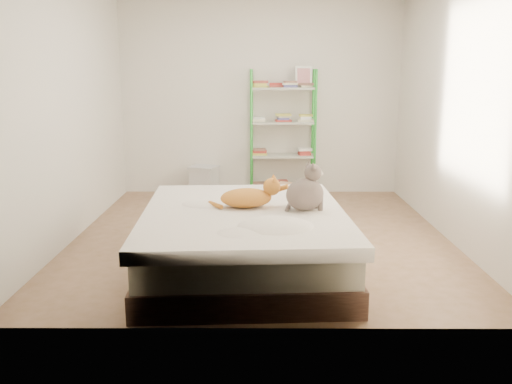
{
  "coord_description": "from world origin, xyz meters",
  "views": [
    {
      "loc": [
        -0.03,
        -5.4,
        1.66
      ],
      "look_at": [
        -0.05,
        -0.72,
        0.62
      ],
      "focal_mm": 38.0,
      "sensor_mm": 36.0,
      "label": 1
    }
  ],
  "objects_px": {
    "grey_cat": "(305,187)",
    "bed": "(244,240)",
    "shelf_unit": "(283,133)",
    "cardboard_box": "(293,200)",
    "orange_cat": "(246,195)",
    "white_bin": "(204,181)"
  },
  "relations": [
    {
      "from": "grey_cat",
      "to": "bed",
      "type": "bearing_deg",
      "value": 70.83
    },
    {
      "from": "shelf_unit",
      "to": "cardboard_box",
      "type": "height_order",
      "value": "shelf_unit"
    },
    {
      "from": "orange_cat",
      "to": "shelf_unit",
      "type": "bearing_deg",
      "value": 74.64
    },
    {
      "from": "shelf_unit",
      "to": "cardboard_box",
      "type": "xyz_separation_m",
      "value": [
        0.08,
        -1.0,
        -0.69
      ]
    },
    {
      "from": "orange_cat",
      "to": "grey_cat",
      "type": "height_order",
      "value": "grey_cat"
    },
    {
      "from": "white_bin",
      "to": "cardboard_box",
      "type": "bearing_deg",
      "value": -40.12
    },
    {
      "from": "bed",
      "to": "cardboard_box",
      "type": "height_order",
      "value": "bed"
    },
    {
      "from": "bed",
      "to": "cardboard_box",
      "type": "bearing_deg",
      "value": 71.3
    },
    {
      "from": "bed",
      "to": "shelf_unit",
      "type": "distance_m",
      "value": 3.0
    },
    {
      "from": "orange_cat",
      "to": "grey_cat",
      "type": "bearing_deg",
      "value": -18.04
    },
    {
      "from": "shelf_unit",
      "to": "cardboard_box",
      "type": "relative_size",
      "value": 2.74
    },
    {
      "from": "bed",
      "to": "grey_cat",
      "type": "xyz_separation_m",
      "value": [
        0.51,
        -0.0,
        0.46
      ]
    },
    {
      "from": "bed",
      "to": "shelf_unit",
      "type": "bearing_deg",
      "value": 78.06
    },
    {
      "from": "cardboard_box",
      "to": "white_bin",
      "type": "relative_size",
      "value": 1.45
    },
    {
      "from": "grey_cat",
      "to": "shelf_unit",
      "type": "xyz_separation_m",
      "value": [
        -0.05,
        2.9,
        0.13
      ]
    },
    {
      "from": "grey_cat",
      "to": "cardboard_box",
      "type": "relative_size",
      "value": 0.62
    },
    {
      "from": "grey_cat",
      "to": "shelf_unit",
      "type": "bearing_deg",
      "value": -17.6
    },
    {
      "from": "grey_cat",
      "to": "white_bin",
      "type": "xyz_separation_m",
      "value": [
        -1.13,
        2.87,
        -0.52
      ]
    },
    {
      "from": "cardboard_box",
      "to": "white_bin",
      "type": "distance_m",
      "value": 1.51
    },
    {
      "from": "cardboard_box",
      "to": "white_bin",
      "type": "xyz_separation_m",
      "value": [
        -1.15,
        0.97,
        0.03
      ]
    },
    {
      "from": "shelf_unit",
      "to": "white_bin",
      "type": "relative_size",
      "value": 3.98
    },
    {
      "from": "bed",
      "to": "shelf_unit",
      "type": "height_order",
      "value": "shelf_unit"
    }
  ]
}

